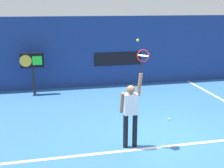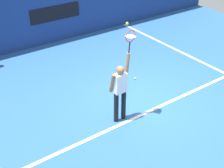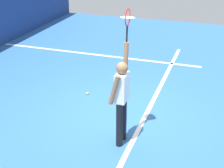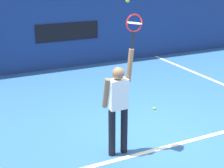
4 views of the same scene
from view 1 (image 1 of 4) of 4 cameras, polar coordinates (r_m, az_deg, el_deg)
ground_plane at (r=8.27m, az=10.03°, el=-10.48°), size 18.00×18.00×0.00m
back_wall at (r=13.00m, az=1.10°, el=6.68°), size 18.00×0.20×3.17m
sponsor_banner_center at (r=12.94m, az=1.21°, el=5.14°), size 2.20×0.03×0.60m
court_baseline at (r=7.79m, az=11.66°, el=-12.26°), size 10.00×0.10×0.01m
tennis_player at (r=7.23m, az=3.77°, el=-5.45°), size 0.54×0.31×1.99m
tennis_racket at (r=6.94m, az=6.31°, el=5.47°), size 0.34×0.27×0.62m
tennis_ball at (r=6.76m, az=5.24°, el=8.84°), size 0.07×0.07×0.07m
scoreboard_clock at (r=12.00m, az=-15.92°, el=4.26°), size 0.96×0.20×1.75m
spare_ball at (r=9.42m, az=11.52°, el=-7.01°), size 0.07×0.07×0.07m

